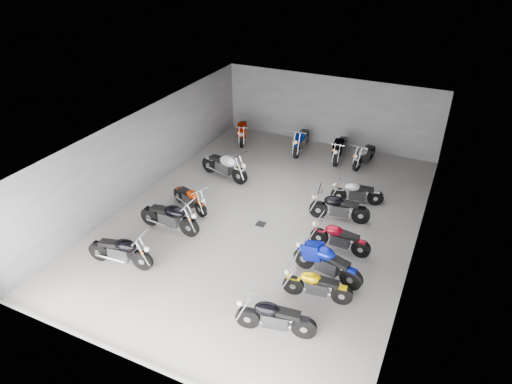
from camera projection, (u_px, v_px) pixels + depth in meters
ground at (267, 217)px, 16.12m from camera, size 14.00×14.00×0.00m
wall_back at (330, 111)px, 20.78m from camera, size 10.00×0.10×3.20m
wall_left at (146, 150)px, 17.15m from camera, size 0.10×14.00×3.20m
wall_right at (422, 211)px, 13.47m from camera, size 0.10×14.00×3.20m
ceiling at (268, 132)px, 14.49m from camera, size 10.00×14.00×0.04m
drain_grate at (261, 224)px, 15.72m from camera, size 0.32×0.32×0.01m
motorcycle_left_a at (121, 251)px, 13.59m from camera, size 2.15×0.50×0.95m
motorcycle_left_c at (170, 217)px, 15.14m from camera, size 2.25×0.44×0.99m
motorcycle_left_d at (190, 198)px, 16.33m from camera, size 1.82×0.85×0.84m
motorcycle_left_f at (225, 166)px, 18.33m from camera, size 2.29×0.68×1.02m
motorcycle_right_a at (275, 317)px, 11.32m from camera, size 2.05×0.60×0.91m
motorcycle_right_b at (317, 285)px, 12.38m from camera, size 1.94×0.47×0.85m
motorcycle_right_c at (327, 262)px, 13.10m from camera, size 2.20×0.62×0.98m
motorcycle_right_d at (339, 238)px, 14.24m from camera, size 1.97×0.40×0.86m
motorcycle_right_e at (339, 208)px, 15.70m from camera, size 2.09×0.57×0.93m
motorcycle_right_f at (357, 192)px, 16.68m from camera, size 1.88×0.68×0.85m
motorcycle_back_a at (243, 131)px, 21.53m from camera, size 0.99×2.07×0.96m
motorcycle_back_c at (301, 140)px, 20.55m from camera, size 0.50×2.26×0.99m
motorcycle_back_d at (340, 148)px, 19.85m from camera, size 0.48×2.25×0.99m
motorcycle_back_e at (364, 155)px, 19.38m from camera, size 0.56×2.02×0.90m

